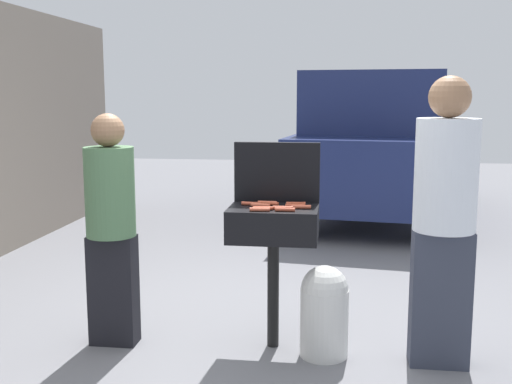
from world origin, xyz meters
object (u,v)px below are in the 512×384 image
at_px(bbq_grill, 273,229).
at_px(hot_dog_9, 285,210).
at_px(hot_dog_10, 283,208).
at_px(person_right, 444,212).
at_px(hot_dog_6, 296,204).
at_px(propane_tank, 324,309).
at_px(hot_dog_5, 251,204).
at_px(hot_dog_8, 267,203).
at_px(hot_dog_3, 269,204).
at_px(hot_dog_1, 295,206).
at_px(hot_dog_4, 260,205).
at_px(hot_dog_0, 263,208).
at_px(hot_dog_7, 260,210).
at_px(hot_dog_2, 301,207).
at_px(parked_minivan, 376,144).
at_px(person_left, 111,221).

bearing_deg(bbq_grill, hot_dog_9, -58.22).
height_order(hot_dog_10, person_right, person_right).
height_order(hot_dog_6, propane_tank, hot_dog_6).
bearing_deg(propane_tank, bbq_grill, 161.36).
distance_m(hot_dog_5, hot_dog_8, 0.12).
bearing_deg(bbq_grill, hot_dog_5, 164.12).
bearing_deg(hot_dog_3, hot_dog_1, -16.13).
bearing_deg(hot_dog_3, hot_dog_8, 115.53).
relative_size(bbq_grill, hot_dog_3, 7.52).
bearing_deg(hot_dog_4, hot_dog_3, 52.59).
bearing_deg(hot_dog_0, hot_dog_7, -107.59).
xyz_separation_m(hot_dog_6, hot_dog_10, (-0.07, -0.16, 0.00)).
height_order(hot_dog_1, hot_dog_7, same).
xyz_separation_m(hot_dog_7, hot_dog_10, (0.14, 0.08, 0.00)).
distance_m(hot_dog_2, hot_dog_6, 0.12).
bearing_deg(parked_minivan, hot_dog_9, 87.67).
xyz_separation_m(bbq_grill, hot_dog_1, (0.14, 0.01, 0.16)).
relative_size(hot_dog_3, hot_dog_10, 1.00).
bearing_deg(bbq_grill, hot_dog_6, 29.26).
relative_size(hot_dog_2, hot_dog_3, 1.00).
xyz_separation_m(hot_dog_1, hot_dog_3, (-0.18, 0.05, 0.00)).
bearing_deg(hot_dog_6, hot_dog_7, -131.51).
relative_size(hot_dog_8, hot_dog_10, 1.00).
height_order(hot_dog_3, parked_minivan, parked_minivan).
bearing_deg(person_right, hot_dog_5, -22.76).
relative_size(hot_dog_9, person_left, 0.08).
height_order(bbq_grill, parked_minivan, parked_minivan).
bearing_deg(hot_dog_9, hot_dog_5, 142.66).
bearing_deg(hot_dog_3, hot_dog_6, 7.03).
xyz_separation_m(hot_dog_4, hot_dog_8, (0.03, 0.11, 0.00)).
height_order(hot_dog_9, parked_minivan, parked_minivan).
relative_size(hot_dog_1, hot_dog_9, 1.00).
bearing_deg(hot_dog_5, parked_minivan, 77.22).
bearing_deg(hot_dog_4, hot_dog_9, -37.50).
bearing_deg(hot_dog_7, hot_dog_2, 26.89).
relative_size(hot_dog_2, hot_dog_6, 1.00).
bearing_deg(hot_dog_6, propane_tank, -43.72).
xyz_separation_m(hot_dog_0, hot_dog_5, (-0.10, 0.16, 0.00)).
bearing_deg(propane_tank, person_left, 179.12).
bearing_deg(hot_dog_6, hot_dog_1, -89.96).
distance_m(bbq_grill, propane_tank, 0.63).
relative_size(hot_dog_0, hot_dog_2, 1.00).
height_order(hot_dog_8, person_right, person_right).
bearing_deg(hot_dog_2, hot_dog_0, -161.18).
height_order(hot_dog_0, hot_dog_1, same).
height_order(hot_dog_2, hot_dog_7, same).
relative_size(hot_dog_7, parked_minivan, 0.03).
distance_m(bbq_grill, hot_dog_4, 0.18).
bearing_deg(hot_dog_8, person_left, -169.59).
bearing_deg(hot_dog_9, bbq_grill, 121.78).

